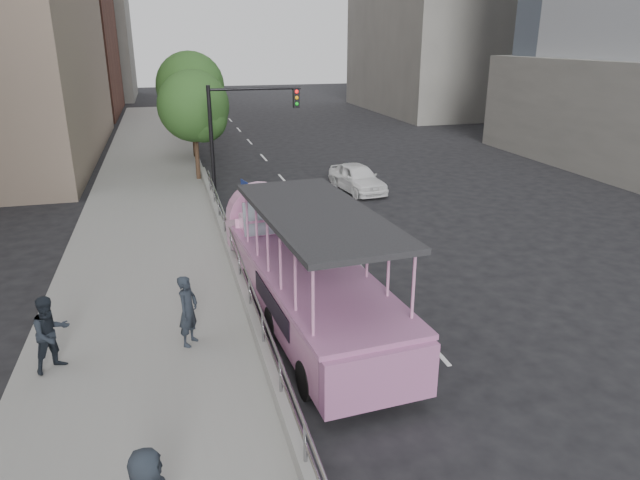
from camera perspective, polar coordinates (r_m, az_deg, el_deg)
The scene contains 13 objects.
ground at distance 15.85m, azimuth 4.43°, elevation -7.22°, with size 160.00×160.00×0.00m, color black.
sidewalk at distance 24.34m, azimuth -16.59°, elevation 2.08°, with size 5.50×80.00×0.30m, color gray.
kerb_wall at distance 16.77m, azimuth -7.97°, elevation -3.98°, with size 0.24×30.00×0.36m, color gray.
guardrail at distance 16.52m, azimuth -8.08°, elevation -1.87°, with size 0.07×22.00×0.71m.
duck_boat at distance 15.29m, azimuth -1.93°, elevation -3.18°, with size 3.14×10.04×3.28m.
car at distance 27.99m, azimuth 3.75°, elevation 6.23°, with size 1.62×4.03×1.37m, color white.
pedestrian_near at distance 13.65m, azimuth -13.05°, elevation -6.89°, with size 0.63×0.41×1.72m, color #212831.
pedestrian_mid at distance 13.63m, azimuth -25.32°, elevation -8.45°, with size 0.83×0.65×1.71m, color #212831.
parking_sign at distance 18.98m, azimuth -7.46°, elevation 2.90°, with size 0.15×0.61×2.76m.
traffic_signal at distance 26.24m, azimuth -8.25°, elevation 11.43°, with size 4.20×0.32×5.20m.
street_tree_near at distance 29.45m, azimuth -12.31°, elevation 12.69°, with size 3.52×3.52×5.72m.
street_tree_far at distance 35.38m, azimuth -12.65°, elevation 14.55°, with size 3.97×3.97×6.45m.
midrise_stone_b at distance 78.15m, azimuth -24.90°, elevation 20.00°, with size 16.00×14.00×20.00m, color gray.
Camera 1 is at (-4.85, -13.30, 7.12)m, focal length 32.00 mm.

